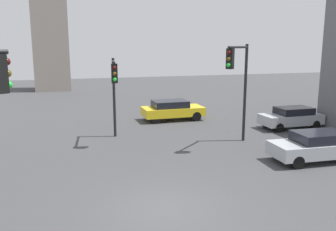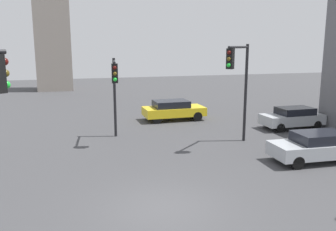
# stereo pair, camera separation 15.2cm
# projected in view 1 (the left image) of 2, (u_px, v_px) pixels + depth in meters

# --- Properties ---
(ground_plane) EXTENTS (98.08, 98.08, 0.00)m
(ground_plane) POSITION_uv_depth(u_px,v_px,m) (164.00, 208.00, 11.95)
(ground_plane) COLOR #424244
(traffic_light_2) EXTENTS (0.54, 2.65, 4.64)m
(traffic_light_2) POSITION_uv_depth(u_px,v_px,m) (114.00, 83.00, 19.55)
(traffic_light_2) COLOR black
(traffic_light_2) RESTS_ON ground_plane
(traffic_light_4) EXTENTS (2.17, 2.01, 5.43)m
(traffic_light_4) POSITION_uv_depth(u_px,v_px,m) (238.00, 74.00, 18.64)
(traffic_light_4) COLOR black
(traffic_light_4) RESTS_ON ground_plane
(car_0) EXTENTS (4.00, 1.72, 1.39)m
(car_0) POSITION_uv_depth(u_px,v_px,m) (291.00, 117.00, 23.32)
(car_0) COLOR #ADB2B7
(car_0) RESTS_ON ground_plane
(car_1) EXTENTS (4.39, 2.03, 1.44)m
(car_1) POSITION_uv_depth(u_px,v_px,m) (172.00, 110.00, 25.87)
(car_1) COLOR yellow
(car_1) RESTS_ON ground_plane
(car_2) EXTENTS (4.26, 2.01, 1.39)m
(car_2) POSITION_uv_depth(u_px,v_px,m) (316.00, 146.00, 16.69)
(car_2) COLOR #ADB2B7
(car_2) RESTS_ON ground_plane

